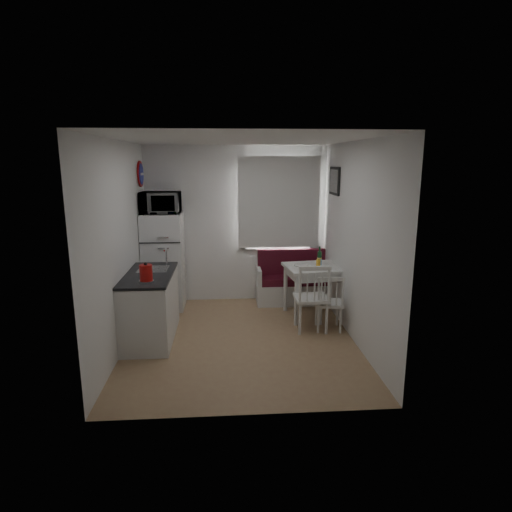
# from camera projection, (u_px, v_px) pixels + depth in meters

# --- Properties ---
(floor) EXTENTS (3.00, 3.50, 0.02)m
(floor) POSITION_uv_depth(u_px,v_px,m) (241.00, 340.00, 5.74)
(floor) COLOR #9C7653
(floor) RESTS_ON ground
(ceiling) EXTENTS (3.00, 3.50, 0.02)m
(ceiling) POSITION_uv_depth(u_px,v_px,m) (239.00, 139.00, 5.18)
(ceiling) COLOR white
(ceiling) RESTS_ON wall_back
(wall_back) EXTENTS (3.00, 0.02, 2.60)m
(wall_back) POSITION_uv_depth(u_px,v_px,m) (236.00, 225.00, 7.16)
(wall_back) COLOR white
(wall_back) RESTS_ON floor
(wall_front) EXTENTS (3.00, 0.02, 2.60)m
(wall_front) POSITION_uv_depth(u_px,v_px,m) (247.00, 282.00, 3.75)
(wall_front) COLOR white
(wall_front) RESTS_ON floor
(wall_left) EXTENTS (0.02, 3.50, 2.60)m
(wall_left) POSITION_uv_depth(u_px,v_px,m) (121.00, 246.00, 5.35)
(wall_left) COLOR white
(wall_left) RESTS_ON floor
(wall_right) EXTENTS (0.02, 3.50, 2.60)m
(wall_right) POSITION_uv_depth(u_px,v_px,m) (355.00, 243.00, 5.56)
(wall_right) COLOR white
(wall_right) RESTS_ON floor
(window) EXTENTS (1.22, 0.06, 1.47)m
(window) POSITION_uv_depth(u_px,v_px,m) (278.00, 205.00, 7.11)
(window) COLOR white
(window) RESTS_ON wall_back
(curtain) EXTENTS (1.35, 0.02, 1.50)m
(curtain) POSITION_uv_depth(u_px,v_px,m) (279.00, 203.00, 7.03)
(curtain) COLOR white
(curtain) RESTS_ON wall_back
(kitchen_counter) EXTENTS (0.62, 1.32, 1.16)m
(kitchen_counter) POSITION_uv_depth(u_px,v_px,m) (151.00, 306.00, 5.71)
(kitchen_counter) COLOR white
(kitchen_counter) RESTS_ON floor
(wall_sign) EXTENTS (0.03, 0.40, 0.40)m
(wall_sign) POSITION_uv_depth(u_px,v_px,m) (141.00, 174.00, 6.58)
(wall_sign) COLOR #19259A
(wall_sign) RESTS_ON wall_left
(picture_frame) EXTENTS (0.04, 0.52, 0.42)m
(picture_frame) POSITION_uv_depth(u_px,v_px,m) (334.00, 181.00, 6.47)
(picture_frame) COLOR black
(picture_frame) RESTS_ON wall_right
(bench) EXTENTS (1.24, 0.48, 0.89)m
(bench) POSITION_uv_depth(u_px,v_px,m) (293.00, 285.00, 7.21)
(bench) COLOR white
(bench) RESTS_ON floor
(dining_table) EXTENTS (1.14, 0.86, 0.79)m
(dining_table) POSITION_uv_depth(u_px,v_px,m) (320.00, 271.00, 6.51)
(dining_table) COLOR white
(dining_table) RESTS_ON floor
(chair_left) EXTENTS (0.46, 0.44, 0.52)m
(chair_left) POSITION_uv_depth(u_px,v_px,m) (313.00, 291.00, 5.86)
(chair_left) COLOR white
(chair_left) RESTS_ON floor
(chair_right) EXTENTS (0.41, 0.40, 0.43)m
(chair_right) POSITION_uv_depth(u_px,v_px,m) (330.00, 297.00, 5.91)
(chair_right) COLOR white
(chair_right) RESTS_ON floor
(fridge) EXTENTS (0.62, 0.62, 1.55)m
(fridge) POSITION_uv_depth(u_px,v_px,m) (164.00, 261.00, 6.85)
(fridge) COLOR white
(fridge) RESTS_ON floor
(microwave) EXTENTS (0.61, 0.41, 0.34)m
(microwave) POSITION_uv_depth(u_px,v_px,m) (160.00, 203.00, 6.60)
(microwave) COLOR white
(microwave) RESTS_ON fridge
(kettle) EXTENTS (0.18, 0.18, 0.24)m
(kettle) POSITION_uv_depth(u_px,v_px,m) (146.00, 273.00, 5.16)
(kettle) COLOR red
(kettle) RESTS_ON kitchen_counter
(wine_bottle) EXTENTS (0.07, 0.07, 0.28)m
(wine_bottle) POSITION_uv_depth(u_px,v_px,m) (319.00, 255.00, 6.55)
(wine_bottle) COLOR #154120
(wine_bottle) RESTS_ON dining_table
(drinking_glass_orange) EXTENTS (0.07, 0.07, 0.11)m
(drinking_glass_orange) POSITION_uv_depth(u_px,v_px,m) (318.00, 263.00, 6.42)
(drinking_glass_orange) COLOR yellow
(drinking_glass_orange) RESTS_ON dining_table
(drinking_glass_blue) EXTENTS (0.05, 0.05, 0.09)m
(drinking_glass_blue) POSITION_uv_depth(u_px,v_px,m) (320.00, 262.00, 6.52)
(drinking_glass_blue) COLOR #90CCF6
(drinking_glass_blue) RESTS_ON dining_table
(plate) EXTENTS (0.22, 0.22, 0.02)m
(plate) POSITION_uv_depth(u_px,v_px,m) (301.00, 265.00, 6.48)
(plate) COLOR white
(plate) RESTS_ON dining_table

